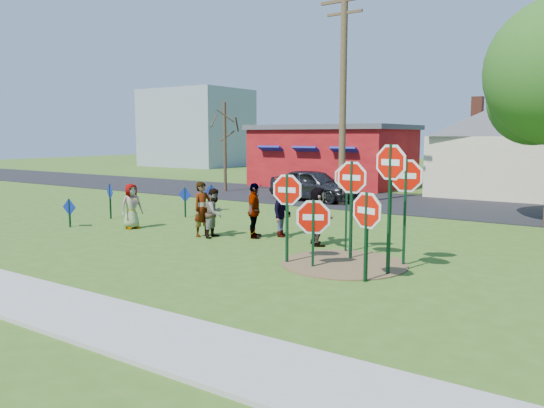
{
  "coord_description": "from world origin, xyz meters",
  "views": [
    {
      "loc": [
        10.27,
        -12.98,
        3.26
      ],
      "look_at": [
        0.8,
        1.24,
        1.03
      ],
      "focal_mm": 35.0,
      "sensor_mm": 36.0,
      "label": 1
    }
  ],
  "objects_px": {
    "person_a": "(132,206)",
    "stop_sign_b": "(347,185)",
    "stop_sign_a": "(287,198)",
    "suv": "(313,185)",
    "utility_pole": "(343,92)",
    "stop_sign_d": "(406,185)",
    "stop_sign_c": "(390,179)",
    "person_b": "(202,209)"
  },
  "relations": [
    {
      "from": "utility_pole",
      "to": "stop_sign_b",
      "type": "bearing_deg",
      "value": -63.02
    },
    {
      "from": "stop_sign_c",
      "to": "stop_sign_d",
      "type": "relative_size",
      "value": 1.13
    },
    {
      "from": "stop_sign_c",
      "to": "person_a",
      "type": "relative_size",
      "value": 2.03
    },
    {
      "from": "person_a",
      "to": "stop_sign_b",
      "type": "bearing_deg",
      "value": -68.76
    },
    {
      "from": "stop_sign_b",
      "to": "stop_sign_c",
      "type": "distance_m",
      "value": 2.58
    },
    {
      "from": "stop_sign_b",
      "to": "utility_pole",
      "type": "bearing_deg",
      "value": 100.06
    },
    {
      "from": "stop_sign_d",
      "to": "stop_sign_b",
      "type": "bearing_deg",
      "value": 154.12
    },
    {
      "from": "person_a",
      "to": "utility_pole",
      "type": "bearing_deg",
      "value": -3.68
    },
    {
      "from": "stop_sign_b",
      "to": "person_a",
      "type": "height_order",
      "value": "stop_sign_b"
    },
    {
      "from": "stop_sign_a",
      "to": "stop_sign_d",
      "type": "xyz_separation_m",
      "value": [
        2.58,
        1.42,
        0.36
      ]
    },
    {
      "from": "person_a",
      "to": "suv",
      "type": "distance_m",
      "value": 10.43
    },
    {
      "from": "person_b",
      "to": "stop_sign_b",
      "type": "bearing_deg",
      "value": -73.34
    },
    {
      "from": "stop_sign_a",
      "to": "suv",
      "type": "height_order",
      "value": "stop_sign_a"
    },
    {
      "from": "stop_sign_b",
      "to": "suv",
      "type": "relative_size",
      "value": 0.57
    },
    {
      "from": "stop_sign_a",
      "to": "stop_sign_c",
      "type": "distance_m",
      "value": 2.68
    },
    {
      "from": "person_a",
      "to": "stop_sign_a",
      "type": "bearing_deg",
      "value": -84.09
    },
    {
      "from": "suv",
      "to": "stop_sign_b",
      "type": "bearing_deg",
      "value": -140.45
    },
    {
      "from": "stop_sign_c",
      "to": "utility_pole",
      "type": "xyz_separation_m",
      "value": [
        -6.41,
        10.53,
        2.92
      ]
    },
    {
      "from": "stop_sign_b",
      "to": "stop_sign_d",
      "type": "bearing_deg",
      "value": -34.17
    },
    {
      "from": "stop_sign_a",
      "to": "utility_pole",
      "type": "relative_size",
      "value": 0.25
    },
    {
      "from": "utility_pole",
      "to": "stop_sign_a",
      "type": "bearing_deg",
      "value": -70.64
    },
    {
      "from": "utility_pole",
      "to": "person_b",
      "type": "bearing_deg",
      "value": -92.32
    },
    {
      "from": "stop_sign_a",
      "to": "utility_pole",
      "type": "xyz_separation_m",
      "value": [
        -3.81,
        10.85,
        3.51
      ]
    },
    {
      "from": "stop_sign_a",
      "to": "person_b",
      "type": "height_order",
      "value": "stop_sign_a"
    },
    {
      "from": "stop_sign_a",
      "to": "person_b",
      "type": "relative_size",
      "value": 1.37
    },
    {
      "from": "stop_sign_c",
      "to": "person_b",
      "type": "bearing_deg",
      "value": -175.61
    },
    {
      "from": "stop_sign_b",
      "to": "utility_pole",
      "type": "height_order",
      "value": "utility_pole"
    },
    {
      "from": "stop_sign_b",
      "to": "suv",
      "type": "xyz_separation_m",
      "value": [
        -6.4,
        9.58,
        -1.06
      ]
    },
    {
      "from": "stop_sign_b",
      "to": "suv",
      "type": "bearing_deg",
      "value": 106.84
    },
    {
      "from": "utility_pole",
      "to": "stop_sign_d",
      "type": "bearing_deg",
      "value": -55.88
    },
    {
      "from": "stop_sign_b",
      "to": "utility_pole",
      "type": "xyz_separation_m",
      "value": [
        -4.5,
        8.84,
        3.31
      ]
    },
    {
      "from": "stop_sign_d",
      "to": "person_a",
      "type": "height_order",
      "value": "stop_sign_d"
    },
    {
      "from": "stop_sign_d",
      "to": "person_b",
      "type": "distance_m",
      "value": 6.86
    },
    {
      "from": "stop_sign_c",
      "to": "suv",
      "type": "bearing_deg",
      "value": 141.02
    },
    {
      "from": "stop_sign_b",
      "to": "utility_pole",
      "type": "distance_m",
      "value": 10.46
    },
    {
      "from": "stop_sign_d",
      "to": "utility_pole",
      "type": "bearing_deg",
      "value": 115.5
    },
    {
      "from": "suv",
      "to": "utility_pole",
      "type": "distance_m",
      "value": 4.82
    },
    {
      "from": "person_a",
      "to": "suv",
      "type": "height_order",
      "value": "suv"
    },
    {
      "from": "utility_pole",
      "to": "stop_sign_c",
      "type": "bearing_deg",
      "value": -58.67
    },
    {
      "from": "person_a",
      "to": "person_b",
      "type": "bearing_deg",
      "value": -68.9
    },
    {
      "from": "stop_sign_a",
      "to": "utility_pole",
      "type": "distance_m",
      "value": 12.03
    },
    {
      "from": "stop_sign_c",
      "to": "suv",
      "type": "height_order",
      "value": "stop_sign_c"
    }
  ]
}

